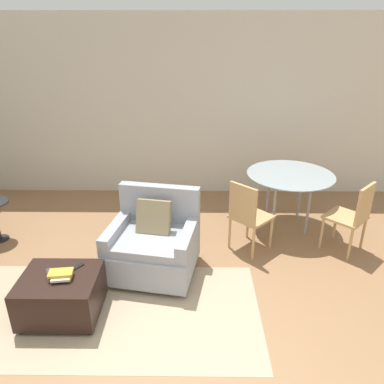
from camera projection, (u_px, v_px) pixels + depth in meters
name	position (u px, v px, depth m)	size (l,w,h in m)	color
ground_plane	(172.00, 383.00, 2.90)	(20.00, 20.00, 0.00)	#936B47
wall_back	(185.00, 109.00, 5.79)	(12.00, 0.06, 2.75)	beige
area_rug	(106.00, 311.00, 3.63)	(2.98, 1.47, 0.01)	tan
armchair	(154.00, 243.00, 4.12)	(1.05, 0.98, 0.91)	#999EA8
ottoman	(61.00, 294.00, 3.51)	(0.71, 0.61, 0.43)	black
book_stack	(61.00, 275.00, 3.40)	(0.23, 0.20, 0.07)	gold
tv_remote_primary	(77.00, 267.00, 3.57)	(0.11, 0.13, 0.01)	black
tv_remote_secondary	(49.00, 273.00, 3.48)	(0.11, 0.17, 0.01)	#333338
dining_table	(290.00, 180.00, 4.92)	(1.14, 1.14, 0.77)	#99A8AD
dining_chair_near_left	(247.00, 213.00, 4.42)	(0.59, 0.59, 0.90)	tan
dining_chair_near_right	(354.00, 213.00, 4.41)	(0.59, 0.59, 0.90)	tan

